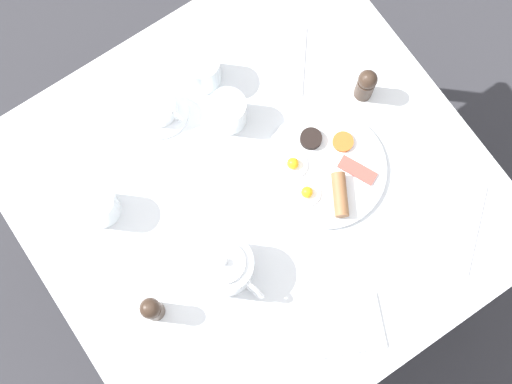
{
  "coord_description": "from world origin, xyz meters",
  "views": [
    {
      "loc": [
        -0.31,
        0.21,
        2.35
      ],
      "look_at": [
        0.0,
        0.0,
        0.8
      ],
      "focal_mm": 50.0,
      "sensor_mm": 36.0,
      "label": 1
    }
  ],
  "objects_px": {
    "breakfast_plate": "(325,170)",
    "wine_glass_spare": "(228,112)",
    "water_glass_tall": "(99,206)",
    "pepper_grinder": "(152,309)",
    "teapot_near": "(226,266)",
    "water_glass_short": "(203,70)",
    "salt_grinder": "(366,84)",
    "knife_by_plate": "(475,229)",
    "fork_by_plate": "(302,62)",
    "teacup_with_saucer_left": "(159,108)",
    "napkin_folded": "(349,325)"
  },
  "relations": [
    {
      "from": "teapot_near",
      "to": "fork_by_plate",
      "type": "bearing_deg",
      "value": -69.81
    },
    {
      "from": "knife_by_plate",
      "to": "fork_by_plate",
      "type": "bearing_deg",
      "value": 9.26
    },
    {
      "from": "water_glass_tall",
      "to": "napkin_folded",
      "type": "distance_m",
      "value": 0.6
    },
    {
      "from": "salt_grinder",
      "to": "fork_by_plate",
      "type": "bearing_deg",
      "value": 26.55
    },
    {
      "from": "teapot_near",
      "to": "water_glass_short",
      "type": "bearing_deg",
      "value": -43.3
    },
    {
      "from": "breakfast_plate",
      "to": "water_glass_short",
      "type": "distance_m",
      "value": 0.36
    },
    {
      "from": "breakfast_plate",
      "to": "pepper_grinder",
      "type": "xyz_separation_m",
      "value": [
        -0.05,
        0.49,
        0.05
      ]
    },
    {
      "from": "teacup_with_saucer_left",
      "to": "napkin_folded",
      "type": "xyz_separation_m",
      "value": [
        -0.64,
        -0.08,
        -0.02
      ]
    },
    {
      "from": "teacup_with_saucer_left",
      "to": "water_glass_tall",
      "type": "height_order",
      "value": "water_glass_tall"
    },
    {
      "from": "teacup_with_saucer_left",
      "to": "knife_by_plate",
      "type": "height_order",
      "value": "teacup_with_saucer_left"
    },
    {
      "from": "water_glass_short",
      "to": "teacup_with_saucer_left",
      "type": "bearing_deg",
      "value": 96.24
    },
    {
      "from": "wine_glass_spare",
      "to": "napkin_folded",
      "type": "distance_m",
      "value": 0.54
    },
    {
      "from": "teapot_near",
      "to": "fork_by_plate",
      "type": "relative_size",
      "value": 1.41
    },
    {
      "from": "teapot_near",
      "to": "salt_grinder",
      "type": "height_order",
      "value": "teapot_near"
    },
    {
      "from": "water_glass_short",
      "to": "salt_grinder",
      "type": "relative_size",
      "value": 0.89
    },
    {
      "from": "teacup_with_saucer_left",
      "to": "water_glass_tall",
      "type": "xyz_separation_m",
      "value": [
        -0.13,
        0.23,
        0.02
      ]
    },
    {
      "from": "salt_grinder",
      "to": "knife_by_plate",
      "type": "bearing_deg",
      "value": -177.63
    },
    {
      "from": "water_glass_tall",
      "to": "napkin_folded",
      "type": "height_order",
      "value": "water_glass_tall"
    },
    {
      "from": "salt_grinder",
      "to": "fork_by_plate",
      "type": "relative_size",
      "value": 0.72
    },
    {
      "from": "teacup_with_saucer_left",
      "to": "salt_grinder",
      "type": "height_order",
      "value": "salt_grinder"
    },
    {
      "from": "teacup_with_saucer_left",
      "to": "teapot_near",
      "type": "bearing_deg",
      "value": 169.14
    },
    {
      "from": "breakfast_plate",
      "to": "napkin_folded",
      "type": "bearing_deg",
      "value": 153.32
    },
    {
      "from": "teacup_with_saucer_left",
      "to": "pepper_grinder",
      "type": "bearing_deg",
      "value": 146.39
    },
    {
      "from": "teapot_near",
      "to": "napkin_folded",
      "type": "distance_m",
      "value": 0.3
    },
    {
      "from": "teapot_near",
      "to": "knife_by_plate",
      "type": "relative_size",
      "value": 1.17
    },
    {
      "from": "wine_glass_spare",
      "to": "teacup_with_saucer_left",
      "type": "bearing_deg",
      "value": 50.26
    },
    {
      "from": "water_glass_short",
      "to": "knife_by_plate",
      "type": "xyz_separation_m",
      "value": [
        -0.64,
        -0.3,
        -0.05
      ]
    },
    {
      "from": "salt_grinder",
      "to": "teacup_with_saucer_left",
      "type": "bearing_deg",
      "value": 61.51
    },
    {
      "from": "water_glass_short",
      "to": "breakfast_plate",
      "type": "bearing_deg",
      "value": -163.39
    },
    {
      "from": "salt_grinder",
      "to": "water_glass_short",
      "type": "bearing_deg",
      "value": 49.92
    },
    {
      "from": "teapot_near",
      "to": "teacup_with_saucer_left",
      "type": "bearing_deg",
      "value": -27.28
    },
    {
      "from": "water_glass_tall",
      "to": "salt_grinder",
      "type": "distance_m",
      "value": 0.66
    },
    {
      "from": "wine_glass_spare",
      "to": "knife_by_plate",
      "type": "bearing_deg",
      "value": -149.46
    },
    {
      "from": "napkin_folded",
      "to": "pepper_grinder",
      "type": "bearing_deg",
      "value": 51.96
    },
    {
      "from": "teacup_with_saucer_left",
      "to": "wine_glass_spare",
      "type": "xyz_separation_m",
      "value": [
        -0.1,
        -0.12,
        0.02
      ]
    },
    {
      "from": "pepper_grinder",
      "to": "salt_grinder",
      "type": "bearing_deg",
      "value": -76.94
    },
    {
      "from": "teapot_near",
      "to": "wine_glass_spare",
      "type": "bearing_deg",
      "value": -50.81
    },
    {
      "from": "water_glass_tall",
      "to": "pepper_grinder",
      "type": "height_order",
      "value": "pepper_grinder"
    },
    {
      "from": "wine_glass_spare",
      "to": "napkin_folded",
      "type": "relative_size",
      "value": 0.51
    },
    {
      "from": "water_glass_tall",
      "to": "knife_by_plate",
      "type": "xyz_separation_m",
      "value": [
        -0.5,
        -0.67,
        -0.04
      ]
    },
    {
      "from": "water_glass_tall",
      "to": "pepper_grinder",
      "type": "relative_size",
      "value": 0.88
    },
    {
      "from": "fork_by_plate",
      "to": "knife_by_plate",
      "type": "relative_size",
      "value": 0.83
    },
    {
      "from": "water_glass_short",
      "to": "knife_by_plate",
      "type": "relative_size",
      "value": 0.53
    },
    {
      "from": "breakfast_plate",
      "to": "wine_glass_spare",
      "type": "height_order",
      "value": "wine_glass_spare"
    },
    {
      "from": "water_glass_tall",
      "to": "napkin_folded",
      "type": "bearing_deg",
      "value": -149.1
    },
    {
      "from": "wine_glass_spare",
      "to": "napkin_folded",
      "type": "xyz_separation_m",
      "value": [
        -0.54,
        0.05,
        -0.04
      ]
    },
    {
      "from": "pepper_grinder",
      "to": "wine_glass_spare",
      "type": "bearing_deg",
      "value": -53.46
    },
    {
      "from": "water_glass_tall",
      "to": "napkin_folded",
      "type": "relative_size",
      "value": 0.51
    },
    {
      "from": "teapot_near",
      "to": "breakfast_plate",
      "type": "bearing_deg",
      "value": -94.83
    },
    {
      "from": "pepper_grinder",
      "to": "napkin_folded",
      "type": "xyz_separation_m",
      "value": [
        -0.26,
        -0.33,
        -0.05
      ]
    }
  ]
}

